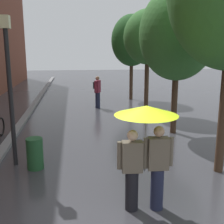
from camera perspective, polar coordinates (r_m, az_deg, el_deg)
The scene contains 8 objects.
kerb_strip at distance 14.88m, azimuth -16.35°, elevation 0.04°, with size 0.30×36.00×0.12m, color slate.
street_tree_1 at distance 10.79m, azimuth 13.09°, elevation 15.01°, with size 2.77×2.77×5.35m.
street_tree_2 at distance 14.13m, azimuth 7.23°, elevation 14.71°, with size 2.35×2.35×5.04m.
street_tree_3 at distance 18.01m, azimuth 4.00°, elevation 14.16°, with size 2.52×2.52×5.25m.
couple_under_umbrella at distance 5.48m, azimuth 6.81°, elevation -5.60°, with size 1.22×1.22×2.12m.
street_lamp_post at distance 7.91m, azimuth -19.99°, elevation 5.96°, with size 0.24×0.24×3.98m.
litter_bin at distance 7.91m, azimuth -15.28°, elevation -8.08°, with size 0.44×0.44×0.85m, color #1E4C28.
pedestrian_walking_midground at distance 15.38m, azimuth -2.96°, elevation 4.19°, with size 0.44×0.53×1.74m.
Camera 1 is at (-0.94, -4.38, 3.15)m, focal length 45.34 mm.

